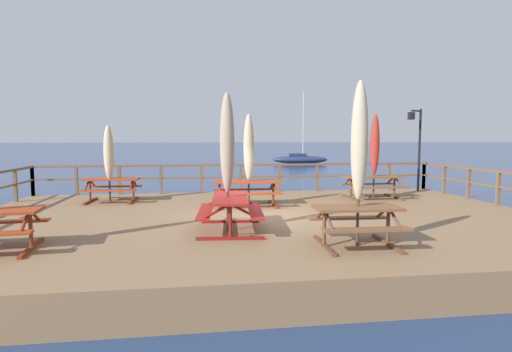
{
  "coord_description": "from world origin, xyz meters",
  "views": [
    {
      "loc": [
        -1.6,
        -10.69,
        2.73
      ],
      "look_at": [
        0.0,
        0.76,
        1.68
      ],
      "focal_mm": 28.83,
      "sensor_mm": 36.0,
      "label": 1
    }
  ],
  "objects_px": {
    "patio_umbrella_short_mid": "(375,145)",
    "patio_umbrella_short_front": "(227,144)",
    "patio_umbrella_tall_back_left": "(249,148)",
    "lamp_post_hooked": "(417,137)",
    "patio_umbrella_tall_mid_right": "(109,153)",
    "sailboat_distant": "(300,159)",
    "picnic_table_mid_left": "(373,182)",
    "picnic_table_mid_right": "(230,206)",
    "picnic_table_mid_centre": "(247,188)",
    "picnic_table_front_left": "(112,185)",
    "picnic_table_back_right": "(357,218)",
    "patio_umbrella_short_back": "(359,142)"
  },
  "relations": [
    {
      "from": "picnic_table_mid_right",
      "to": "lamp_post_hooked",
      "type": "xyz_separation_m",
      "value": [
        7.7,
        5.93,
        1.55
      ]
    },
    {
      "from": "picnic_table_mid_centre",
      "to": "patio_umbrella_tall_back_left",
      "type": "relative_size",
      "value": 0.73
    },
    {
      "from": "patio_umbrella_tall_mid_right",
      "to": "sailboat_distant",
      "type": "distance_m",
      "value": 33.08
    },
    {
      "from": "patio_umbrella_short_front",
      "to": "patio_umbrella_short_back",
      "type": "bearing_deg",
      "value": -34.27
    },
    {
      "from": "patio_umbrella_tall_mid_right",
      "to": "patio_umbrella_short_front",
      "type": "bearing_deg",
      "value": -54.04
    },
    {
      "from": "patio_umbrella_short_mid",
      "to": "patio_umbrella_short_front",
      "type": "distance_m",
      "value": 6.9
    },
    {
      "from": "picnic_table_mid_left",
      "to": "picnic_table_mid_right",
      "type": "bearing_deg",
      "value": -140.54
    },
    {
      "from": "picnic_table_front_left",
      "to": "patio_umbrella_tall_back_left",
      "type": "bearing_deg",
      "value": -18.77
    },
    {
      "from": "picnic_table_mid_right",
      "to": "patio_umbrella_short_mid",
      "type": "xyz_separation_m",
      "value": [
        5.29,
        4.34,
        1.28
      ]
    },
    {
      "from": "picnic_table_mid_centre",
      "to": "patio_umbrella_tall_mid_right",
      "type": "xyz_separation_m",
      "value": [
        -4.34,
        1.49,
        1.02
      ]
    },
    {
      "from": "picnic_table_front_left",
      "to": "picnic_table_mid_left",
      "type": "bearing_deg",
      "value": -2.99
    },
    {
      "from": "picnic_table_mid_left",
      "to": "picnic_table_mid_right",
      "type": "relative_size",
      "value": 0.9
    },
    {
      "from": "picnic_table_back_right",
      "to": "lamp_post_hooked",
      "type": "relative_size",
      "value": 0.52
    },
    {
      "from": "picnic_table_mid_left",
      "to": "patio_umbrella_tall_back_left",
      "type": "height_order",
      "value": "patio_umbrella_tall_back_left"
    },
    {
      "from": "patio_umbrella_short_back",
      "to": "patio_umbrella_tall_mid_right",
      "type": "relative_size",
      "value": 1.26
    },
    {
      "from": "patio_umbrella_short_mid",
      "to": "sailboat_distant",
      "type": "relative_size",
      "value": 0.37
    },
    {
      "from": "picnic_table_mid_centre",
      "to": "sailboat_distant",
      "type": "height_order",
      "value": "sailboat_distant"
    },
    {
      "from": "picnic_table_mid_right",
      "to": "lamp_post_hooked",
      "type": "height_order",
      "value": "lamp_post_hooked"
    },
    {
      "from": "picnic_table_mid_right",
      "to": "patio_umbrella_short_front",
      "type": "bearing_deg",
      "value": -166.52
    },
    {
      "from": "patio_umbrella_tall_mid_right",
      "to": "sailboat_distant",
      "type": "height_order",
      "value": "sailboat_distant"
    },
    {
      "from": "patio_umbrella_short_mid",
      "to": "picnic_table_back_right",
      "type": "bearing_deg",
      "value": -116.58
    },
    {
      "from": "picnic_table_mid_left",
      "to": "patio_umbrella_short_front",
      "type": "height_order",
      "value": "patio_umbrella_short_front"
    },
    {
      "from": "patio_umbrella_short_mid",
      "to": "lamp_post_hooked",
      "type": "bearing_deg",
      "value": 33.46
    },
    {
      "from": "patio_umbrella_tall_back_left",
      "to": "lamp_post_hooked",
      "type": "height_order",
      "value": "lamp_post_hooked"
    },
    {
      "from": "picnic_table_mid_centre",
      "to": "picnic_table_mid_right",
      "type": "height_order",
      "value": "same"
    },
    {
      "from": "picnic_table_mid_left",
      "to": "patio_umbrella_short_mid",
      "type": "bearing_deg",
      "value": 21.17
    },
    {
      "from": "picnic_table_mid_right",
      "to": "patio_umbrella_tall_back_left",
      "type": "height_order",
      "value": "patio_umbrella_tall_back_left"
    },
    {
      "from": "picnic_table_mid_right",
      "to": "picnic_table_mid_centre",
      "type": "bearing_deg",
      "value": 77.27
    },
    {
      "from": "picnic_table_mid_centre",
      "to": "sailboat_distant",
      "type": "relative_size",
      "value": 0.26
    },
    {
      "from": "patio_umbrella_short_back",
      "to": "patio_umbrella_short_front",
      "type": "xyz_separation_m",
      "value": [
        -2.38,
        1.62,
        -0.05
      ]
    },
    {
      "from": "patio_umbrella_short_mid",
      "to": "lamp_post_hooked",
      "type": "distance_m",
      "value": 2.91
    },
    {
      "from": "picnic_table_mid_left",
      "to": "picnic_table_front_left",
      "type": "bearing_deg",
      "value": 177.01
    },
    {
      "from": "patio_umbrella_tall_back_left",
      "to": "picnic_table_mid_left",
      "type": "bearing_deg",
      "value": 12.89
    },
    {
      "from": "patio_umbrella_short_mid",
      "to": "patio_umbrella_short_front",
      "type": "bearing_deg",
      "value": -140.88
    },
    {
      "from": "patio_umbrella_tall_mid_right",
      "to": "picnic_table_mid_left",
      "type": "bearing_deg",
      "value": -3.38
    },
    {
      "from": "patio_umbrella_short_back",
      "to": "picnic_table_mid_left",
      "type": "bearing_deg",
      "value": 63.8
    },
    {
      "from": "picnic_table_mid_left",
      "to": "patio_umbrella_short_front",
      "type": "relative_size",
      "value": 0.64
    },
    {
      "from": "patio_umbrella_tall_mid_right",
      "to": "patio_umbrella_short_back",
      "type": "bearing_deg",
      "value": -47.66
    },
    {
      "from": "picnic_table_back_right",
      "to": "sailboat_distant",
      "type": "height_order",
      "value": "sailboat_distant"
    },
    {
      "from": "picnic_table_back_right",
      "to": "sailboat_distant",
      "type": "distance_m",
      "value": 37.34
    },
    {
      "from": "picnic_table_front_left",
      "to": "patio_umbrella_tall_mid_right",
      "type": "distance_m",
      "value": 1.04
    },
    {
      "from": "patio_umbrella_short_front",
      "to": "sailboat_distant",
      "type": "distance_m",
      "value": 36.4
    },
    {
      "from": "patio_umbrella_tall_back_left",
      "to": "sailboat_distant",
      "type": "bearing_deg",
      "value": 73.23
    },
    {
      "from": "picnic_table_mid_right",
      "to": "sailboat_distant",
      "type": "distance_m",
      "value": 36.31
    },
    {
      "from": "picnic_table_back_right",
      "to": "patio_umbrella_short_mid",
      "type": "distance_m",
      "value": 6.82
    },
    {
      "from": "picnic_table_mid_centre",
      "to": "patio_umbrella_short_back",
      "type": "xyz_separation_m",
      "value": [
        1.56,
        -4.99,
        1.44
      ]
    },
    {
      "from": "picnic_table_front_left",
      "to": "patio_umbrella_short_back",
      "type": "bearing_deg",
      "value": -47.74
    },
    {
      "from": "patio_umbrella_tall_mid_right",
      "to": "lamp_post_hooked",
      "type": "distance_m",
      "value": 11.35
    },
    {
      "from": "picnic_table_back_right",
      "to": "lamp_post_hooked",
      "type": "bearing_deg",
      "value": 54.5
    },
    {
      "from": "picnic_table_front_left",
      "to": "patio_umbrella_short_back",
      "type": "height_order",
      "value": "patio_umbrella_short_back"
    }
  ]
}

